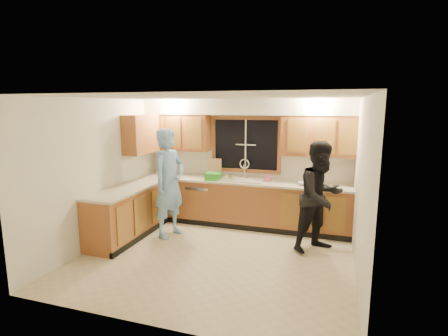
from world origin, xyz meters
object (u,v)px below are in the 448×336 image
(woman, at_px, (321,197))
(knife_block, at_px, (164,170))
(man, at_px, (169,183))
(bowl, at_px, (304,184))
(soap_bottle, at_px, (268,177))
(dish_crate, at_px, (213,176))
(sink, at_px, (242,183))
(stove, at_px, (109,222))
(dishwasher, at_px, (202,202))

(woman, xyz_separation_m, knife_block, (-3.29, 0.89, 0.11))
(man, height_order, bowl, man)
(man, relative_size, bowl, 8.44)
(man, distance_m, soap_bottle, 1.91)
(woman, distance_m, knife_block, 3.42)
(woman, height_order, bowl, woman)
(dish_crate, bearing_deg, bowl, 2.15)
(man, xyz_separation_m, woman, (2.66, 0.14, -0.08))
(soap_bottle, bearing_deg, bowl, -7.90)
(sink, height_order, stove, sink)
(knife_block, bearing_deg, dish_crate, -6.72)
(woman, bearing_deg, dish_crate, 115.35)
(woman, distance_m, soap_bottle, 1.34)
(knife_block, height_order, soap_bottle, knife_block)
(dishwasher, height_order, soap_bottle, soap_bottle)
(knife_block, bearing_deg, stove, -88.91)
(soap_bottle, distance_m, bowl, 0.71)
(sink, distance_m, stove, 2.60)
(man, distance_m, knife_block, 1.22)
(dishwasher, relative_size, stove, 0.91)
(man, bearing_deg, soap_bottle, -43.23)
(stove, height_order, bowl, bowl)
(sink, bearing_deg, man, -138.92)
(sink, bearing_deg, bowl, -2.76)
(dishwasher, relative_size, man, 0.41)
(sink, bearing_deg, stove, -134.61)
(stove, xyz_separation_m, bowl, (3.02, 1.77, 0.50))
(man, distance_m, woman, 2.66)
(knife_block, xyz_separation_m, soap_bottle, (2.26, -0.04, -0.02))
(soap_bottle, height_order, bowl, soap_bottle)
(woman, height_order, knife_block, woman)
(knife_block, bearing_deg, man, -55.61)
(sink, distance_m, soap_bottle, 0.54)
(knife_block, distance_m, dish_crate, 1.21)
(man, relative_size, dish_crate, 6.48)
(man, xyz_separation_m, knife_block, (-0.64, 1.04, 0.03))
(soap_bottle, bearing_deg, knife_block, 179.06)
(sink, bearing_deg, woman, -27.79)
(sink, bearing_deg, knife_block, 177.53)
(dishwasher, distance_m, soap_bottle, 1.49)
(dish_crate, bearing_deg, man, -123.49)
(dishwasher, relative_size, bowl, 3.49)
(woman, height_order, soap_bottle, woman)
(soap_bottle, bearing_deg, dish_crate, -171.32)
(sink, xyz_separation_m, knife_block, (-1.74, 0.08, 0.16))
(man, xyz_separation_m, dish_crate, (0.55, 0.84, 0.00))
(sink, xyz_separation_m, woman, (1.55, -0.82, 0.05))
(knife_block, bearing_deg, woman, -12.35)
(man, relative_size, woman, 1.09)
(soap_bottle, bearing_deg, man, -148.36)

